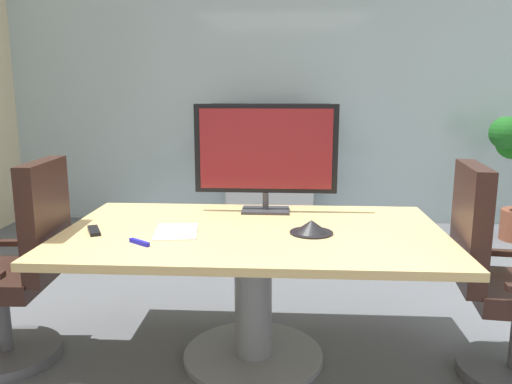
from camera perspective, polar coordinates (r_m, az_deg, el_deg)
The scene contains 11 objects.
ground_plane at distance 2.96m, azimuth 1.79°, elevation -17.81°, with size 7.03×7.03×0.00m, color #515459.
wall_back_glass_partition at distance 5.60m, azimuth 2.82°, elevation 11.66°, with size 5.99×0.10×2.95m, color #9EB2B7.
conference_table at distance 2.71m, azimuth -0.32°, elevation -7.93°, with size 1.97×1.17×0.73m.
office_chair_left at distance 3.01m, azimuth -25.15°, elevation -8.90°, with size 0.61×0.59×1.09m.
office_chair_right at distance 2.85m, azimuth 25.83°, elevation -10.07°, with size 0.62×0.60×1.09m.
tv_monitor at distance 2.99m, azimuth 1.11°, elevation 4.54°, with size 0.84×0.18×0.64m.
wall_display_unit at distance 5.34m, azimuth 1.56°, elevation 0.56°, with size 1.20×0.36×1.31m.
conference_phone at distance 2.59m, azimuth 6.24°, elevation -3.98°, with size 0.22×0.22×0.07m.
remote_control at distance 2.73m, azimuth -17.72°, elevation -4.15°, with size 0.05×0.17×0.02m, color black.
whiteboard_marker at distance 2.46m, azimuth -12.95°, elevation -5.52°, with size 0.13×0.02×0.02m, color #1919A5.
paper_notepad at distance 2.63m, azimuth -8.93°, elevation -4.41°, with size 0.21×0.30×0.01m, color white.
Camera 1 is at (0.07, -2.58, 1.44)m, focal length 35.66 mm.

